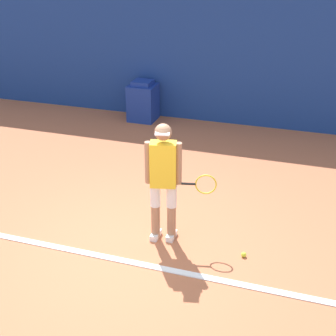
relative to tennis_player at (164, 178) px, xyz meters
The scene contains 6 objects.
ground_plane 1.10m from the tennis_player, 127.71° to the right, with size 24.00×24.00×0.00m, color #B76642.
back_wall 4.93m from the tennis_player, 94.01° to the left, with size 24.00×0.10×2.89m.
court_baseline 1.20m from the tennis_player, 117.05° to the right, with size 21.60×0.10×0.01m.
tennis_player is the anchor object (origin of this frame).
tennis_ball 1.46m from the tennis_player, ahead, with size 0.07×0.07×0.07m.
covered_chair 4.94m from the tennis_player, 114.00° to the left, with size 0.60×0.62×0.93m.
Camera 1 is at (2.07, -4.75, 3.72)m, focal length 50.00 mm.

